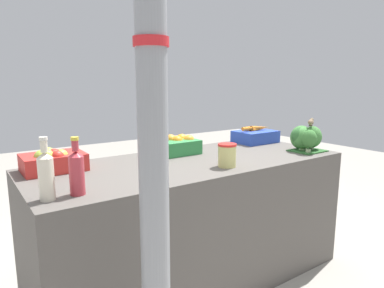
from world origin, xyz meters
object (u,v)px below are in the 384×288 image
(apple_crate, at_px, (53,160))
(juice_bottle_cloudy, at_px, (46,174))
(carrot_crate, at_px, (255,136))
(pickle_jar, at_px, (227,155))
(broccoli_pile, at_px, (305,138))
(sparrow_bird, at_px, (311,122))
(juice_bottle_ruby, at_px, (77,171))
(support_pole, at_px, (151,51))
(orange_crate, at_px, (174,145))

(apple_crate, height_order, juice_bottle_cloudy, juice_bottle_cloudy)
(carrot_crate, height_order, pickle_jar, same)
(broccoli_pile, relative_size, sparrow_bird, 1.85)
(carrot_crate, xyz_separation_m, juice_bottle_ruby, (-1.51, -0.47, 0.05))
(support_pole, distance_m, sparrow_bird, 1.56)
(broccoli_pile, xyz_separation_m, juice_bottle_cloudy, (-1.66, -0.04, 0.02))
(apple_crate, xyz_separation_m, pickle_jar, (0.81, -0.45, 0.01))
(support_pole, xyz_separation_m, juice_bottle_ruby, (-0.13, 0.44, -0.46))
(carrot_crate, height_order, juice_bottle_ruby, juice_bottle_ruby)
(support_pole, height_order, juice_bottle_cloudy, support_pole)
(apple_crate, bearing_deg, orange_crate, 1.05)
(carrot_crate, distance_m, sparrow_bird, 0.48)
(apple_crate, bearing_deg, carrot_crate, 0.37)
(broccoli_pile, bearing_deg, apple_crate, 164.61)
(juice_bottle_cloudy, relative_size, pickle_jar, 1.97)
(apple_crate, relative_size, juice_bottle_ruby, 1.27)
(broccoli_pile, height_order, sparrow_bird, sparrow_bird)
(juice_bottle_cloudy, xyz_separation_m, sparrow_bird, (1.69, 0.02, 0.09))
(apple_crate, distance_m, pickle_jar, 0.93)
(carrot_crate, bearing_deg, support_pole, -146.81)
(sparrow_bird, bearing_deg, pickle_jar, 152.60)
(apple_crate, distance_m, sparrow_bird, 1.63)
(apple_crate, distance_m, orange_crate, 0.76)
(juice_bottle_cloudy, bearing_deg, pickle_jar, 0.37)
(pickle_jar, distance_m, sparrow_bird, 0.76)
(sparrow_bird, bearing_deg, broccoli_pile, 124.56)
(juice_bottle_ruby, bearing_deg, juice_bottle_cloudy, 180.00)
(orange_crate, relative_size, broccoli_pile, 1.35)
(support_pole, distance_m, carrot_crate, 1.73)
(orange_crate, height_order, pickle_jar, pickle_jar)
(orange_crate, relative_size, carrot_crate, 1.00)
(juice_bottle_ruby, bearing_deg, support_pole, -73.95)
(juice_bottle_cloudy, bearing_deg, carrot_crate, 16.11)
(pickle_jar, bearing_deg, orange_crate, 96.35)
(carrot_crate, relative_size, broccoli_pile, 1.35)
(support_pole, relative_size, juice_bottle_cloudy, 10.34)
(juice_bottle_cloudy, bearing_deg, apple_crate, 74.50)
(carrot_crate, height_order, broccoli_pile, broccoli_pile)
(support_pole, height_order, sparrow_bird, support_pole)
(orange_crate, relative_size, pickle_jar, 2.39)
(apple_crate, bearing_deg, juice_bottle_ruby, -91.11)
(support_pole, xyz_separation_m, sparrow_bird, (1.45, 0.46, -0.36))
(pickle_jar, bearing_deg, sparrow_bird, 1.23)
(juice_bottle_ruby, bearing_deg, carrot_crate, 17.31)
(apple_crate, xyz_separation_m, sparrow_bird, (1.57, -0.44, 0.14))
(broccoli_pile, bearing_deg, support_pole, -161.48)
(apple_crate, distance_m, juice_bottle_ruby, 0.46)
(carrot_crate, bearing_deg, orange_crate, 179.67)
(pickle_jar, bearing_deg, juice_bottle_cloudy, -179.63)
(pickle_jar, bearing_deg, support_pole, -147.68)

